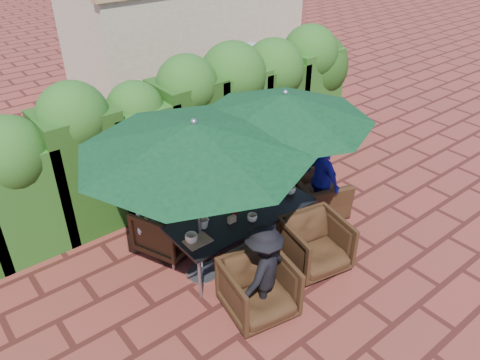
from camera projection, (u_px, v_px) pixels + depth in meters
ground at (249, 254)px, 7.18m from camera, size 80.00×80.00×0.00m
dining_table at (242, 217)px, 6.86m from camera, size 2.23×0.90×0.75m
umbrella_left at (195, 137)px, 5.66m from camera, size 3.00×3.00×2.46m
umbrella_right at (285, 107)px, 6.47m from camera, size 2.54×2.54×2.46m
chair_far_left at (167, 225)px, 7.13m from camera, size 1.04×1.01×0.84m
chair_far_mid at (210, 209)px, 7.59m from camera, size 0.72×0.67×0.71m
chair_far_right at (245, 186)px, 8.06m from camera, size 0.85×0.80×0.85m
chair_near_left at (259, 286)px, 5.99m from camera, size 0.98×0.93×0.87m
chair_near_right at (316, 242)px, 6.75m from camera, size 0.99×0.95×0.87m
chair_end_right at (317, 188)px, 8.00m from camera, size 0.93×1.14×0.86m
adult_far_left at (153, 210)px, 7.01m from camera, size 0.68×0.41×1.37m
adult_far_mid at (206, 193)px, 7.41m from camera, size 0.52×0.43×1.36m
adult_far_right at (248, 169)px, 8.03m from camera, size 0.76×0.58×1.39m
adult_near_left at (263, 271)px, 5.91m from camera, size 0.92×0.60×1.33m
adult_end_right at (322, 180)px, 7.72m from camera, size 0.53×0.87×1.38m
child_left at (178, 214)px, 7.43m from camera, size 0.29×0.24×0.76m
child_right at (228, 191)px, 7.87m from camera, size 0.40×0.36×0.90m
pedestrian_a at (192, 98)px, 10.53m from camera, size 1.54×1.27×1.60m
pedestrian_b at (205, 93)px, 10.87m from camera, size 0.82×0.62×1.53m
pedestrian_c at (251, 77)px, 11.57m from camera, size 1.19×1.00×1.70m
cup_a at (191, 238)px, 6.22m from camera, size 0.17×0.17×0.14m
cup_b at (204, 223)px, 6.50m from camera, size 0.15×0.15×0.15m
cup_c at (252, 218)px, 6.63m from camera, size 0.14×0.14×0.11m
cup_d at (261, 193)px, 7.15m from camera, size 0.15×0.15×0.14m
cup_e at (291, 190)px, 7.24m from camera, size 0.16×0.16×0.13m
ketchup_bottle at (235, 210)px, 6.73m from camera, size 0.04×0.04×0.17m
sauce_bottle at (232, 207)px, 6.81m from camera, size 0.04×0.04×0.17m
serving_tray at (198, 241)px, 6.26m from camera, size 0.35×0.25×0.02m
number_block_left at (232, 219)px, 6.61m from camera, size 0.12×0.06×0.10m
number_block_right at (280, 193)px, 7.20m from camera, size 0.12×0.06×0.10m
hedge_wall at (159, 124)px, 7.95m from camera, size 9.10×1.60×2.53m
building at (185, 26)px, 12.85m from camera, size 6.20×3.08×3.20m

